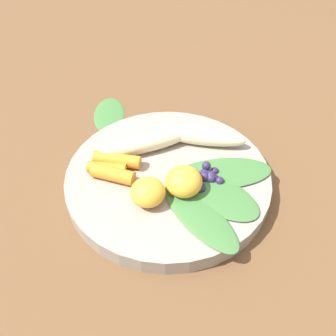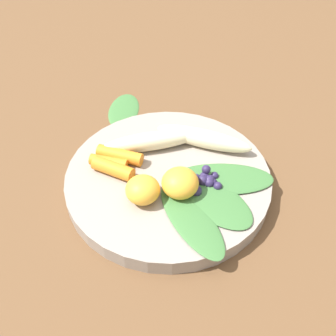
{
  "view_description": "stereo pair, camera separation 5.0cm",
  "coord_description": "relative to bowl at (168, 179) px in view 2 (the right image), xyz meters",
  "views": [
    {
      "loc": [
        -0.36,
        -0.01,
        0.39
      ],
      "look_at": [
        0.0,
        0.0,
        0.03
      ],
      "focal_mm": 40.63,
      "sensor_mm": 36.0,
      "label": 1
    },
    {
      "loc": [
        -0.35,
        -0.06,
        0.39
      ],
      "look_at": [
        0.0,
        0.0,
        0.03
      ],
      "focal_mm": 40.63,
      "sensor_mm": 36.0,
      "label": 2
    }
  ],
  "objects": [
    {
      "name": "ground_plane",
      "position": [
        0.0,
        0.0,
        -0.01
      ],
      "size": [
        2.4,
        2.4,
        0.0
      ],
      "primitive_type": "plane",
      "color": "brown"
    },
    {
      "name": "bowl",
      "position": [
        0.0,
        0.0,
        0.0
      ],
      "size": [
        0.28,
        0.28,
        0.02
      ],
      "primitive_type": "cylinder",
      "color": "gray",
      "rests_on": "ground_plane"
    },
    {
      "name": "banana_peeled_left",
      "position": [
        0.05,
        0.03,
        0.03
      ],
      "size": [
        0.08,
        0.14,
        0.03
      ],
      "primitive_type": "ellipsoid",
      "rotation": [
        0.0,
        0.0,
        8.24
      ],
      "color": "beige",
      "rests_on": "bowl"
    },
    {
      "name": "banana_peeled_right",
      "position": [
        0.06,
        -0.04,
        0.03
      ],
      "size": [
        0.05,
        0.14,
        0.03
      ],
      "primitive_type": "ellipsoid",
      "rotation": [
        0.0,
        0.0,
        7.68
      ],
      "color": "beige",
      "rests_on": "bowl"
    },
    {
      "name": "orange_segment_near",
      "position": [
        -0.03,
        -0.02,
        0.03
      ],
      "size": [
        0.05,
        0.05,
        0.04
      ],
      "primitive_type": "ellipsoid",
      "color": "#F4A833",
      "rests_on": "bowl"
    },
    {
      "name": "orange_segment_far",
      "position": [
        -0.05,
        0.02,
        0.03
      ],
      "size": [
        0.04,
        0.04,
        0.03
      ],
      "primitive_type": "ellipsoid",
      "color": "#F4A833",
      "rests_on": "bowl"
    },
    {
      "name": "carrot_front",
      "position": [
        0.01,
        0.07,
        0.02
      ],
      "size": [
        0.03,
        0.07,
        0.02
      ],
      "primitive_type": "cylinder",
      "rotation": [
        0.0,
        1.57,
        7.7
      ],
      "color": "orange",
      "rests_on": "bowl"
    },
    {
      "name": "carrot_mid_left",
      "position": [
        0.0,
        0.08,
        0.02
      ],
      "size": [
        0.02,
        0.05,
        0.02
      ],
      "primitive_type": "cylinder",
      "rotation": [
        0.0,
        1.57,
        7.77
      ],
      "color": "orange",
      "rests_on": "bowl"
    },
    {
      "name": "carrot_mid_right",
      "position": [
        -0.01,
        0.07,
        0.02
      ],
      "size": [
        0.03,
        0.06,
        0.02
      ],
      "primitive_type": "cylinder",
      "rotation": [
        0.0,
        1.57,
        7.57
      ],
      "color": "orange",
      "rests_on": "bowl"
    },
    {
      "name": "blueberry_pile",
      "position": [
        -0.01,
        -0.05,
        0.02
      ],
      "size": [
        0.05,
        0.04,
        0.02
      ],
      "color": "#2D234C",
      "rests_on": "bowl"
    },
    {
      "name": "kale_leaf_left",
      "position": [
        -0.07,
        -0.04,
        0.01
      ],
      "size": [
        0.13,
        0.12,
        0.0
      ],
      "primitive_type": "ellipsoid",
      "rotation": [
        0.0,
        0.0,
        10.07
      ],
      "color": "#3D7038",
      "rests_on": "bowl"
    },
    {
      "name": "kale_leaf_right",
      "position": [
        -0.04,
        -0.06,
        0.01
      ],
      "size": [
        0.13,
        0.14,
        0.0
      ],
      "primitive_type": "ellipsoid",
      "rotation": [
        0.0,
        0.0,
        10.35
      ],
      "color": "#3D7038",
      "rests_on": "bowl"
    },
    {
      "name": "kale_leaf_rear",
      "position": [
        -0.0,
        -0.07,
        0.01
      ],
      "size": [
        0.08,
        0.14,
        0.0
      ],
      "primitive_type": "ellipsoid",
      "rotation": [
        0.0,
        0.0,
        11.15
      ],
      "color": "#3D7038",
      "rests_on": "bowl"
    },
    {
      "name": "kale_leaf_stray",
      "position": [
        0.16,
        0.1,
        -0.01
      ],
      "size": [
        0.1,
        0.06,
        0.01
      ],
      "primitive_type": "ellipsoid",
      "rotation": [
        0.0,
        0.0,
        0.09
      ],
      "color": "#3D7038",
      "rests_on": "ground_plane"
    }
  ]
}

